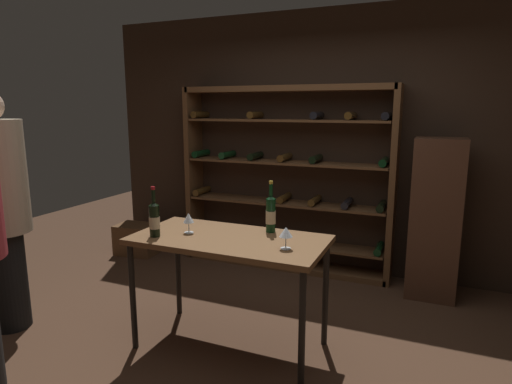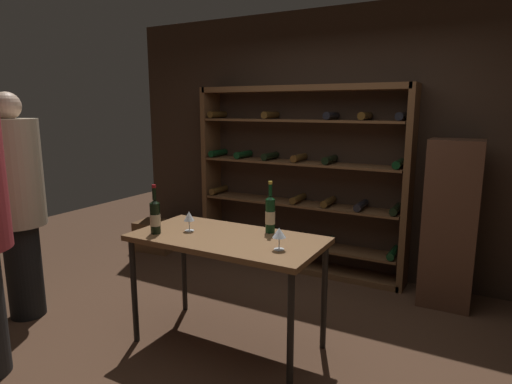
{
  "view_description": "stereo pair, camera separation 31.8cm",
  "coord_description": "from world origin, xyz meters",
  "px_view_note": "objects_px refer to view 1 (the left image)",
  "views": [
    {
      "loc": [
        1.11,
        -2.7,
        1.76
      ],
      "look_at": [
        -0.11,
        0.19,
        1.14
      ],
      "focal_mm": 30.24,
      "sensor_mm": 36.0,
      "label": 1
    },
    {
      "loc": [
        1.39,
        -2.56,
        1.76
      ],
      "look_at": [
        -0.11,
        0.19,
        1.14
      ],
      "focal_mm": 30.24,
      "sensor_mm": 36.0,
      "label": 2
    }
  ],
  "objects_px": {
    "wine_crate": "(137,239)",
    "display_cabinet": "(435,219)",
    "tasting_table": "(229,248)",
    "wine_rack": "(285,180)",
    "wine_glass_stemmed_right": "(286,233)",
    "wine_bottle_green_slim": "(271,214)",
    "wine_glass_stemmed_center": "(189,219)",
    "wine_bottle_amber_reserve": "(154,219)"
  },
  "relations": [
    {
      "from": "tasting_table",
      "to": "display_cabinet",
      "type": "xyz_separation_m",
      "value": [
        1.35,
        1.53,
        -0.02
      ]
    },
    {
      "from": "wine_crate",
      "to": "wine_glass_stemmed_right",
      "type": "xyz_separation_m",
      "value": [
        2.43,
        -1.52,
        0.77
      ]
    },
    {
      "from": "wine_crate",
      "to": "wine_bottle_green_slim",
      "type": "distance_m",
      "value": 2.62
    },
    {
      "from": "wine_bottle_amber_reserve",
      "to": "wine_glass_stemmed_center",
      "type": "relative_size",
      "value": 2.41
    },
    {
      "from": "wine_rack",
      "to": "wine_crate",
      "type": "xyz_separation_m",
      "value": [
        -1.8,
        -0.28,
        -0.8
      ]
    },
    {
      "from": "tasting_table",
      "to": "wine_crate",
      "type": "distance_m",
      "value": 2.5
    },
    {
      "from": "wine_crate",
      "to": "wine_bottle_amber_reserve",
      "type": "xyz_separation_m",
      "value": [
        1.47,
        -1.62,
        0.79
      ]
    },
    {
      "from": "tasting_table",
      "to": "wine_bottle_green_slim",
      "type": "relative_size",
      "value": 3.59
    },
    {
      "from": "display_cabinet",
      "to": "wine_crate",
      "type": "bearing_deg",
      "value": -178.38
    },
    {
      "from": "wine_rack",
      "to": "wine_glass_stemmed_center",
      "type": "relative_size",
      "value": 15.37
    },
    {
      "from": "wine_glass_stemmed_center",
      "to": "wine_glass_stemmed_right",
      "type": "height_order",
      "value": "wine_glass_stemmed_center"
    },
    {
      "from": "wine_bottle_amber_reserve",
      "to": "wine_glass_stemmed_center",
      "type": "distance_m",
      "value": 0.25
    },
    {
      "from": "wine_crate",
      "to": "wine_glass_stemmed_center",
      "type": "height_order",
      "value": "wine_glass_stemmed_center"
    },
    {
      "from": "wine_rack",
      "to": "wine_glass_stemmed_center",
      "type": "distance_m",
      "value": 1.74
    },
    {
      "from": "wine_bottle_amber_reserve",
      "to": "wine_glass_stemmed_right",
      "type": "height_order",
      "value": "wine_bottle_amber_reserve"
    },
    {
      "from": "wine_crate",
      "to": "wine_glass_stemmed_center",
      "type": "bearing_deg",
      "value": -41.33
    },
    {
      "from": "wine_bottle_green_slim",
      "to": "wine_glass_stemmed_center",
      "type": "bearing_deg",
      "value": -154.71
    },
    {
      "from": "wine_glass_stemmed_center",
      "to": "tasting_table",
      "type": "bearing_deg",
      "value": 3.11
    },
    {
      "from": "wine_bottle_green_slim",
      "to": "wine_bottle_amber_reserve",
      "type": "height_order",
      "value": "wine_bottle_green_slim"
    },
    {
      "from": "tasting_table",
      "to": "wine_crate",
      "type": "xyz_separation_m",
      "value": [
        -1.97,
        1.43,
        -0.59
      ]
    },
    {
      "from": "tasting_table",
      "to": "wine_bottle_amber_reserve",
      "type": "height_order",
      "value": "wine_bottle_amber_reserve"
    },
    {
      "from": "display_cabinet",
      "to": "wine_glass_stemmed_right",
      "type": "distance_m",
      "value": 1.86
    },
    {
      "from": "wine_crate",
      "to": "wine_glass_stemmed_right",
      "type": "bearing_deg",
      "value": -32.03
    },
    {
      "from": "wine_crate",
      "to": "display_cabinet",
      "type": "bearing_deg",
      "value": 1.62
    },
    {
      "from": "wine_crate",
      "to": "wine_glass_stemmed_center",
      "type": "xyz_separation_m",
      "value": [
        1.65,
        -1.45,
        0.77
      ]
    },
    {
      "from": "wine_bottle_green_slim",
      "to": "wine_bottle_amber_reserve",
      "type": "xyz_separation_m",
      "value": [
        -0.73,
        -0.43,
        -0.01
      ]
    },
    {
      "from": "wine_crate",
      "to": "wine_glass_stemmed_center",
      "type": "relative_size",
      "value": 3.18
    },
    {
      "from": "wine_crate",
      "to": "display_cabinet",
      "type": "xyz_separation_m",
      "value": [
        3.32,
        0.09,
        0.56
      ]
    },
    {
      "from": "display_cabinet",
      "to": "wine_bottle_amber_reserve",
      "type": "relative_size",
      "value": 4.1
    },
    {
      "from": "wine_bottle_green_slim",
      "to": "wine_glass_stemmed_right",
      "type": "xyz_separation_m",
      "value": [
        0.23,
        -0.33,
        -0.03
      ]
    },
    {
      "from": "display_cabinet",
      "to": "wine_bottle_amber_reserve",
      "type": "bearing_deg",
      "value": -137.28
    },
    {
      "from": "tasting_table",
      "to": "wine_glass_stemmed_center",
      "type": "distance_m",
      "value": 0.37
    },
    {
      "from": "wine_glass_stemmed_center",
      "to": "wine_bottle_green_slim",
      "type": "bearing_deg",
      "value": 25.29
    },
    {
      "from": "wine_glass_stemmed_right",
      "to": "wine_crate",
      "type": "bearing_deg",
      "value": 147.97
    },
    {
      "from": "wine_rack",
      "to": "display_cabinet",
      "type": "height_order",
      "value": "wine_rack"
    },
    {
      "from": "display_cabinet",
      "to": "wine_glass_stemmed_center",
      "type": "relative_size",
      "value": 9.88
    },
    {
      "from": "wine_crate",
      "to": "display_cabinet",
      "type": "relative_size",
      "value": 0.32
    },
    {
      "from": "display_cabinet",
      "to": "wine_bottle_amber_reserve",
      "type": "height_order",
      "value": "display_cabinet"
    },
    {
      "from": "tasting_table",
      "to": "wine_bottle_amber_reserve",
      "type": "distance_m",
      "value": 0.57
    },
    {
      "from": "wine_rack",
      "to": "display_cabinet",
      "type": "relative_size",
      "value": 1.56
    },
    {
      "from": "wine_crate",
      "to": "wine_bottle_amber_reserve",
      "type": "height_order",
      "value": "wine_bottle_amber_reserve"
    },
    {
      "from": "wine_glass_stemmed_right",
      "to": "wine_bottle_green_slim",
      "type": "bearing_deg",
      "value": 125.22
    }
  ]
}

